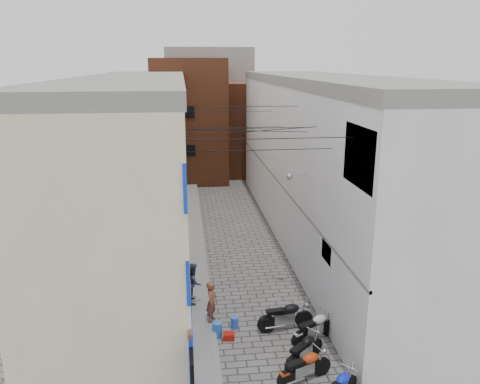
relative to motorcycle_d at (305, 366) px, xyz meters
name	(u,v)px	position (x,y,z in m)	size (l,w,h in m)	color
plinth	(196,241)	(-3.01, 12.16, -0.44)	(0.90, 26.00, 0.25)	slate
building_left	(137,165)	(-5.94, 12.11, 3.93)	(5.10, 27.00, 9.00)	beige
building_right	(323,160)	(4.03, 12.16, 3.94)	(5.94, 26.00, 9.00)	silver
building_far_brick_left	(190,120)	(-2.96, 27.16, 4.43)	(6.00, 6.00, 10.00)	brown
building_far_brick_right	(246,128)	(2.04, 29.16, 3.43)	(5.00, 6.00, 8.00)	brown
building_far_concrete	(209,108)	(-0.96, 33.16, 4.93)	(8.00, 5.00, 11.00)	slate
far_shopfront	(217,172)	(-0.96, 24.36, 0.63)	(2.00, 0.30, 2.40)	black
overhead_wires	(246,126)	(-0.96, 6.81, 6.55)	(5.80, 13.02, 1.32)	black
motorcycle_d	(305,366)	(0.00, 0.00, 0.00)	(0.62, 1.97, 1.14)	#992D0A
motorcycle_e	(305,349)	(0.23, 0.89, -0.01)	(0.61, 1.93, 1.12)	black
motorcycle_f	(315,326)	(0.91, 2.11, 0.02)	(0.64, 2.03, 1.17)	#BABAC0
motorcycle_g	(285,315)	(0.04, 2.97, 0.05)	(0.68, 2.15, 1.24)	black
person_a	(212,302)	(-2.66, 3.52, 0.47)	(0.58, 0.38, 1.59)	brown
person_b	(193,283)	(-3.31, 5.11, 0.51)	(0.80, 0.63, 1.66)	#2B3441
water_jug_near	(217,329)	(-2.51, 2.84, -0.29)	(0.36, 0.36, 0.56)	blue
water_jug_far	(235,323)	(-1.83, 3.30, -0.34)	(0.29, 0.29, 0.46)	blue
red_crate	(229,336)	(-2.12, 2.59, -0.44)	(0.41, 0.31, 0.25)	#9E140B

